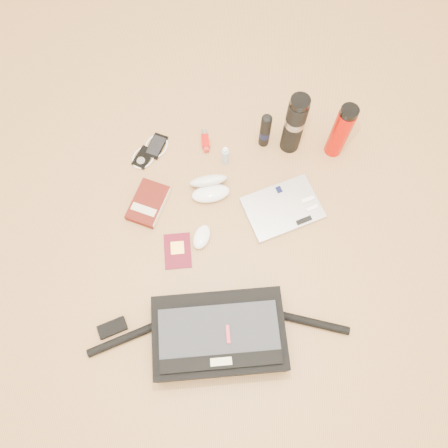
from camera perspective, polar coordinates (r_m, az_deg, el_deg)
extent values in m
plane|color=#A37544|center=(1.66, 0.60, -3.54)|extent=(4.00, 4.00, 0.00)
cube|color=black|center=(1.54, -0.65, -14.21)|extent=(0.47, 0.33, 0.11)
cube|color=#292B30|center=(1.48, -0.65, -14.31)|extent=(0.42, 0.25, 0.01)
cube|color=black|center=(1.47, -0.37, -17.55)|extent=(0.40, 0.09, 0.01)
cube|color=beige|center=(1.47, -0.37, -17.54)|extent=(0.07, 0.03, 0.02)
cube|color=#A81922|center=(1.47, 0.54, -14.20)|extent=(0.02, 0.06, 0.02)
cylinder|color=black|center=(1.61, -12.67, -14.31)|extent=(0.26, 0.14, 0.03)
cylinder|color=black|center=(1.61, 11.19, -12.45)|extent=(0.28, 0.08, 0.03)
cube|color=black|center=(1.63, -14.38, -13.00)|extent=(0.11, 0.09, 0.02)
cube|color=#B1B1B3|center=(1.72, 7.64, 2.09)|extent=(0.34, 0.30, 0.02)
cube|color=black|center=(1.74, 7.19, 4.48)|extent=(0.03, 0.03, 0.00)
cube|color=white|center=(1.74, 10.89, 3.16)|extent=(0.05, 0.04, 0.01)
cube|color=white|center=(1.73, 11.45, 2.07)|extent=(0.05, 0.03, 0.01)
cube|color=black|center=(1.70, 10.41, 0.50)|extent=(0.06, 0.04, 0.01)
cube|color=#490F0A|center=(1.73, -9.89, 2.70)|extent=(0.17, 0.21, 0.03)
cube|color=beige|center=(1.72, -8.12, 2.10)|extent=(0.05, 0.16, 0.03)
cube|color=beige|center=(1.71, -10.45, 1.88)|extent=(0.10, 0.06, 0.00)
cube|color=#540918|center=(1.66, -6.08, -3.51)|extent=(0.12, 0.15, 0.01)
cube|color=gold|center=(1.66, -6.11, -3.11)|extent=(0.06, 0.06, 0.00)
ellipsoid|color=white|center=(1.66, -2.93, -1.71)|extent=(0.09, 0.11, 0.03)
ellipsoid|color=white|center=(1.72, -1.74, 4.01)|extent=(0.16, 0.11, 0.04)
ellipsoid|color=silver|center=(1.72, -2.05, 5.69)|extent=(0.17, 0.11, 0.09)
ellipsoid|color=black|center=(1.71, -2.72, 3.89)|extent=(0.04, 0.04, 0.01)
ellipsoid|color=black|center=(1.72, -0.77, 4.24)|extent=(0.04, 0.04, 0.01)
cylinder|color=black|center=(1.71, -1.75, 4.09)|extent=(0.02, 0.01, 0.00)
cube|color=black|center=(1.84, -10.47, 8.55)|extent=(0.09, 0.11, 0.01)
cylinder|color=#A5A5A8|center=(1.83, -10.81, 8.15)|extent=(0.04, 0.04, 0.00)
torus|color=silver|center=(1.84, -10.47, 8.56)|extent=(0.11, 0.11, 0.01)
cube|color=black|center=(1.86, -8.84, 10.00)|extent=(0.09, 0.13, 0.01)
cube|color=black|center=(1.85, -8.86, 10.10)|extent=(0.08, 0.10, 0.00)
torus|color=white|center=(1.86, -8.84, 10.02)|extent=(0.12, 0.12, 0.01)
cube|color=#A80B08|center=(1.84, -2.44, 10.71)|extent=(0.04, 0.06, 0.03)
cube|color=red|center=(1.82, -2.32, 9.72)|extent=(0.02, 0.02, 0.02)
cylinder|color=gray|center=(1.86, -2.56, 11.73)|extent=(0.03, 0.04, 0.02)
cylinder|color=#98BACE|center=(1.77, 0.17, 8.78)|extent=(0.04, 0.04, 0.09)
cylinder|color=white|center=(1.73, 0.17, 9.61)|extent=(0.02, 0.02, 0.02)
cylinder|color=white|center=(1.72, 0.17, 9.80)|extent=(0.01, 0.01, 0.01)
cylinder|color=black|center=(1.79, 5.39, 12.00)|extent=(0.04, 0.04, 0.17)
cylinder|color=black|center=(1.80, 5.33, 11.67)|extent=(0.04, 0.04, 0.03)
ellipsoid|color=black|center=(1.72, 5.65, 13.57)|extent=(0.04, 0.04, 0.02)
cylinder|color=black|center=(1.75, 9.11, 12.47)|extent=(0.09, 0.09, 0.28)
cylinder|color=#98989A|center=(1.72, 9.29, 13.10)|extent=(0.09, 0.09, 0.03)
cylinder|color=black|center=(1.63, 9.93, 15.39)|extent=(0.08, 0.08, 0.03)
cylinder|color=#BD0A01|center=(1.79, 14.91, 11.41)|extent=(0.09, 0.09, 0.25)
cylinder|color=black|center=(1.68, 16.07, 13.90)|extent=(0.09, 0.09, 0.03)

